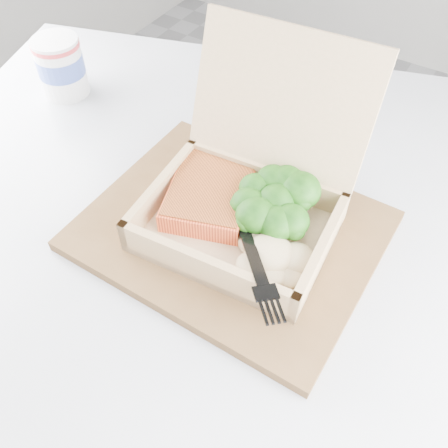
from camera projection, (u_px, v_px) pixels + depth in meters
The scene contains 9 objects.
cafe_table at pixel (200, 310), 0.77m from camera, with size 1.08×1.08×0.75m.
serving_tray at pixel (231, 231), 0.61m from camera, with size 0.34×0.27×0.01m, color brown.
takeout_container at pixel (252, 184), 0.59m from camera, with size 0.24×0.25×0.20m.
salmon_fillet at pixel (211, 193), 0.61m from camera, with size 0.10×0.13×0.03m, color orange.
broccoli_pile at pixel (276, 206), 0.59m from camera, with size 0.11×0.11×0.04m, color #2C7219, non-canonical shape.
mashed_potatoes at pixel (269, 253), 0.55m from camera, with size 0.09×0.08×0.03m, color tan.
plastic_fork at pixel (246, 231), 0.56m from camera, with size 0.13×0.14×0.03m.
paper_cup at pixel (61, 65), 0.78m from camera, with size 0.07×0.07×0.09m.
receipt at pixel (252, 144), 0.73m from camera, with size 0.07×0.12×0.00m, color white.
Camera 1 is at (-0.43, -0.16, 1.23)m, focal length 40.00 mm.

